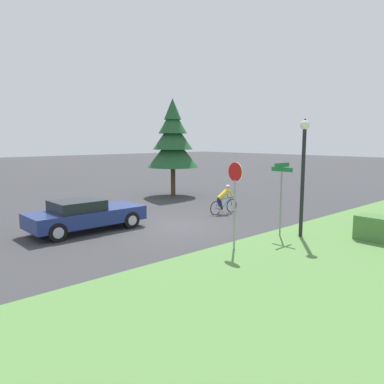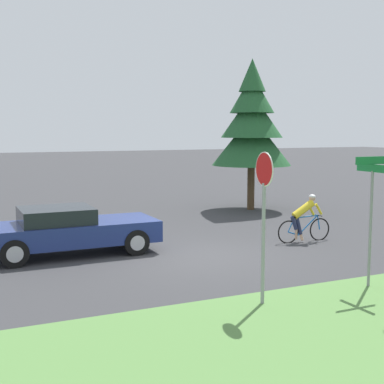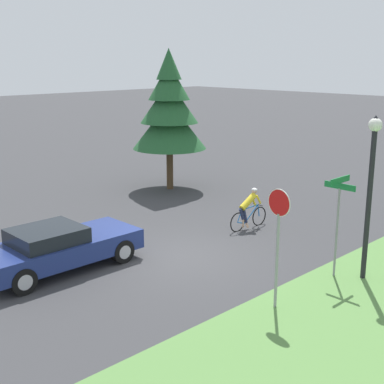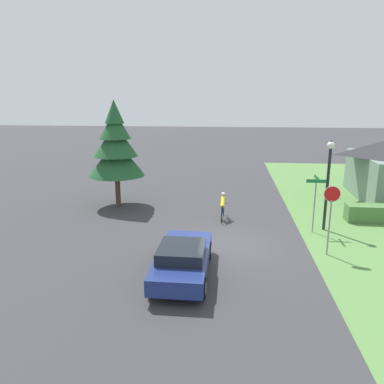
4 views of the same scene
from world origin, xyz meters
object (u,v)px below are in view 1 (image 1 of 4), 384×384
street_lamp (303,161)px  conifer_tall_near (173,141)px  cyclist (224,200)px  street_name_sign (281,186)px  sedan_left_lane (85,215)px  stop_sign (235,190)px

street_lamp → conifer_tall_near: size_ratio=0.71×
cyclist → street_name_sign: bearing=-106.8°
sedan_left_lane → street_lamp: (6.18, 5.53, 2.16)m
sedan_left_lane → street_lamp: street_lamp is taller
cyclist → street_name_sign: street_name_sign is taller
sedan_left_lane → street_lamp: bearing=-48.0°
stop_sign → street_lamp: size_ratio=0.66×
street_name_sign → sedan_left_lane: bearing=-137.5°
street_lamp → street_name_sign: (-0.62, -0.43, -0.92)m
stop_sign → conifer_tall_near: size_ratio=0.47×
street_lamp → conifer_tall_near: (-11.12, 3.04, 0.69)m
street_lamp → sedan_left_lane: bearing=-138.2°
sedan_left_lane → conifer_tall_near: size_ratio=0.73×
cyclist → street_name_sign: 4.72m
stop_sign → street_name_sign: stop_sign is taller
stop_sign → street_name_sign: (-0.04, 2.64, -0.09)m
sedan_left_lane → street_name_sign: bearing=-47.3°
sedan_left_lane → cyclist: (1.26, 6.64, 0.04)m
sedan_left_lane → street_lamp: size_ratio=1.04×
cyclist → conifer_tall_near: size_ratio=0.29×
sedan_left_lane → stop_sign: 6.26m
cyclist → street_name_sign: (4.30, -1.53, 1.21)m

